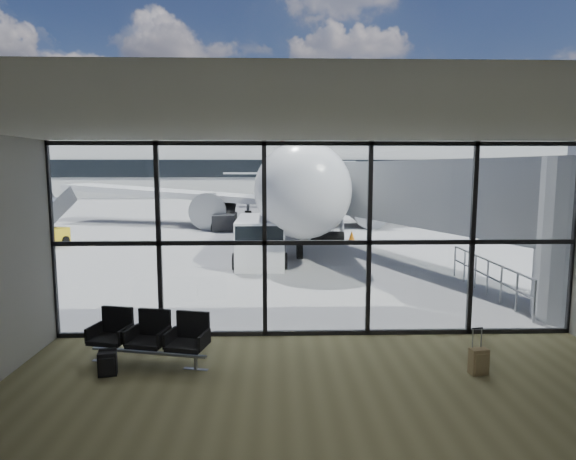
{
  "coord_description": "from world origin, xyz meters",
  "views": [
    {
      "loc": [
        -0.97,
        -10.87,
        3.86
      ],
      "look_at": [
        -0.58,
        3.0,
        2.11
      ],
      "focal_mm": 30.0,
      "sensor_mm": 36.0,
      "label": 1
    }
  ],
  "objects_px": {
    "backpack": "(107,364)",
    "mobile_stairs": "(38,235)",
    "suitcase": "(479,361)",
    "service_van": "(261,240)",
    "airliner": "(288,181)",
    "belt_loader": "(225,220)",
    "seating_row": "(151,335)"
  },
  "relations": [
    {
      "from": "backpack",
      "to": "belt_loader",
      "type": "distance_m",
      "value": 22.37
    },
    {
      "from": "suitcase",
      "to": "mobile_stairs",
      "type": "bearing_deg",
      "value": 126.04
    },
    {
      "from": "backpack",
      "to": "belt_loader",
      "type": "xyz_separation_m",
      "value": [
        -0.05,
        22.36,
        0.35
      ]
    },
    {
      "from": "backpack",
      "to": "mobile_stairs",
      "type": "bearing_deg",
      "value": 107.45
    },
    {
      "from": "belt_loader",
      "to": "mobile_stairs",
      "type": "height_order",
      "value": "mobile_stairs"
    },
    {
      "from": "service_van",
      "to": "belt_loader",
      "type": "relative_size",
      "value": 1.13
    },
    {
      "from": "service_van",
      "to": "mobile_stairs",
      "type": "distance_m",
      "value": 12.25
    },
    {
      "from": "service_van",
      "to": "belt_loader",
      "type": "bearing_deg",
      "value": 102.61
    },
    {
      "from": "backpack",
      "to": "service_van",
      "type": "relative_size",
      "value": 0.12
    },
    {
      "from": "belt_loader",
      "to": "seating_row",
      "type": "bearing_deg",
      "value": -88.34
    },
    {
      "from": "seating_row",
      "to": "mobile_stairs",
      "type": "bearing_deg",
      "value": 135.25
    },
    {
      "from": "airliner",
      "to": "service_van",
      "type": "distance_m",
      "value": 15.8
    },
    {
      "from": "airliner",
      "to": "mobile_stairs",
      "type": "xyz_separation_m",
      "value": [
        -12.87,
        -10.96,
        -2.43
      ]
    },
    {
      "from": "suitcase",
      "to": "service_van",
      "type": "relative_size",
      "value": 0.21
    },
    {
      "from": "backpack",
      "to": "suitcase",
      "type": "height_order",
      "value": "suitcase"
    },
    {
      "from": "seating_row",
      "to": "backpack",
      "type": "relative_size",
      "value": 4.8
    },
    {
      "from": "belt_loader",
      "to": "mobile_stairs",
      "type": "distance_m",
      "value": 11.05
    },
    {
      "from": "backpack",
      "to": "mobile_stairs",
      "type": "xyz_separation_m",
      "value": [
        -8.76,
        15.56,
        0.33
      ]
    },
    {
      "from": "backpack",
      "to": "suitcase",
      "type": "xyz_separation_m",
      "value": [
        7.0,
        -0.15,
        0.03
      ]
    },
    {
      "from": "seating_row",
      "to": "backpack",
      "type": "xyz_separation_m",
      "value": [
        -0.68,
        -0.58,
        -0.35
      ]
    },
    {
      "from": "seating_row",
      "to": "airliner",
      "type": "relative_size",
      "value": 0.06
    },
    {
      "from": "backpack",
      "to": "service_van",
      "type": "distance_m",
      "value": 11.24
    },
    {
      "from": "suitcase",
      "to": "airliner",
      "type": "xyz_separation_m",
      "value": [
        -2.89,
        26.67,
        2.73
      ]
    },
    {
      "from": "suitcase",
      "to": "mobile_stairs",
      "type": "relative_size",
      "value": 0.24
    },
    {
      "from": "backpack",
      "to": "suitcase",
      "type": "distance_m",
      "value": 7.0
    },
    {
      "from": "backpack",
      "to": "mobile_stairs",
      "type": "distance_m",
      "value": 17.86
    },
    {
      "from": "belt_loader",
      "to": "suitcase",
      "type": "bearing_deg",
      "value": -72.87
    },
    {
      "from": "airliner",
      "to": "belt_loader",
      "type": "bearing_deg",
      "value": -135.51
    },
    {
      "from": "seating_row",
      "to": "belt_loader",
      "type": "xyz_separation_m",
      "value": [
        -0.73,
        21.78,
        0.0
      ]
    },
    {
      "from": "service_van",
      "to": "mobile_stairs",
      "type": "bearing_deg",
      "value": 157.44
    },
    {
      "from": "backpack",
      "to": "airliner",
      "type": "xyz_separation_m",
      "value": [
        4.11,
        26.52,
        2.75
      ]
    },
    {
      "from": "backpack",
      "to": "airliner",
      "type": "distance_m",
      "value": 26.98
    }
  ]
}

